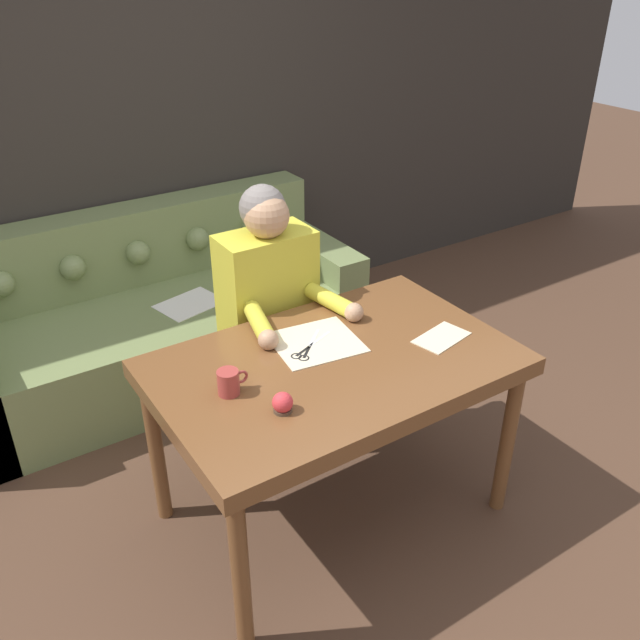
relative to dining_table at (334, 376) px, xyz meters
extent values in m
plane|color=#4C3323|center=(-0.15, 0.00, -0.68)|extent=(16.00, 16.00, 0.00)
cube|color=#2D2823|center=(-0.15, 1.88, 0.62)|extent=(8.00, 0.06, 2.60)
cube|color=brown|center=(0.00, 0.00, 0.04)|extent=(1.33, 0.85, 0.07)
cylinder|color=brown|center=(-0.61, -0.37, -0.34)|extent=(0.06, 0.06, 0.69)
cylinder|color=brown|center=(0.61, -0.37, -0.34)|extent=(0.06, 0.06, 0.69)
cylinder|color=brown|center=(-0.61, 0.37, -0.34)|extent=(0.06, 0.06, 0.69)
cylinder|color=brown|center=(0.61, 0.37, -0.34)|extent=(0.06, 0.06, 0.69)
cube|color=olive|center=(-0.19, 1.38, -0.46)|extent=(2.13, 0.90, 0.44)
cube|color=olive|center=(-0.19, 1.72, -0.03)|extent=(2.13, 0.22, 0.42)
cube|color=olive|center=(0.78, 1.38, -0.38)|extent=(0.20, 0.90, 0.60)
sphere|color=olive|center=(-0.89, 1.59, -0.03)|extent=(0.13, 0.13, 0.13)
sphere|color=olive|center=(-0.54, 1.59, -0.03)|extent=(0.13, 0.13, 0.13)
sphere|color=olive|center=(-0.19, 1.59, -0.03)|extent=(0.13, 0.13, 0.13)
sphere|color=olive|center=(0.16, 1.59, -0.03)|extent=(0.13, 0.13, 0.13)
sphere|color=olive|center=(0.50, 1.59, -0.03)|extent=(0.13, 0.13, 0.13)
cube|color=white|center=(-0.05, 1.27, -0.24)|extent=(0.37, 0.31, 0.00)
cylinder|color=#33281E|center=(0.04, 0.58, -0.44)|extent=(0.28, 0.28, 0.48)
cube|color=gold|center=(0.04, 0.58, 0.08)|extent=(0.40, 0.22, 0.57)
sphere|color=tan|center=(0.04, 0.56, 0.46)|extent=(0.19, 0.19, 0.19)
sphere|color=slate|center=(0.04, 0.59, 0.48)|extent=(0.19, 0.19, 0.19)
cylinder|color=gold|center=(-0.13, 0.33, 0.11)|extent=(0.13, 0.28, 0.07)
sphere|color=tan|center=(-0.16, 0.20, 0.11)|extent=(0.08, 0.08, 0.08)
cylinder|color=gold|center=(0.21, 0.33, 0.11)|extent=(0.11, 0.28, 0.07)
sphere|color=tan|center=(0.23, 0.20, 0.11)|extent=(0.08, 0.08, 0.08)
cube|color=beige|center=(0.01, 0.13, 0.08)|extent=(0.36, 0.34, 0.00)
cube|color=beige|center=(0.44, -0.10, 0.08)|extent=(0.25, 0.18, 0.00)
cube|color=silver|center=(0.02, 0.17, 0.08)|extent=(0.11, 0.10, 0.00)
cube|color=black|center=(-0.06, 0.09, 0.08)|extent=(0.07, 0.07, 0.00)
torus|color=black|center=(-0.09, 0.06, 0.08)|extent=(0.04, 0.04, 0.01)
cube|color=silver|center=(0.03, 0.15, 0.08)|extent=(0.13, 0.06, 0.00)
cube|color=black|center=(-0.07, 0.10, 0.08)|extent=(0.08, 0.04, 0.00)
torus|color=black|center=(-0.11, 0.09, 0.08)|extent=(0.04, 0.04, 0.01)
cylinder|color=silver|center=(-0.03, 0.12, 0.08)|extent=(0.01, 0.01, 0.01)
cylinder|color=#9E3833|center=(-0.42, 0.02, 0.12)|extent=(0.08, 0.08, 0.09)
torus|color=#9E3833|center=(-0.37, 0.02, 0.13)|extent=(0.05, 0.01, 0.05)
cylinder|color=#4C3828|center=(-0.32, -0.17, 0.08)|extent=(0.06, 0.06, 0.01)
sphere|color=red|center=(-0.32, -0.17, 0.11)|extent=(0.07, 0.07, 0.07)
camera|label=1|loc=(-1.20, -1.74, 1.44)|focal=38.00mm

